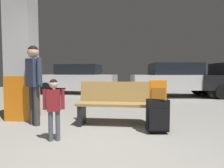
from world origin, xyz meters
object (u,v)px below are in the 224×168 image
Objects in this scene: bench at (117,103)px; child at (54,103)px; parked_car_near at (177,79)px; structural_pillar at (22,56)px; suitcase at (158,115)px; backpack_bright at (158,90)px; adult at (34,76)px; parked_car_far at (77,78)px.

child reaches higher than bench.
parked_car_near reaches higher than child.
structural_pillar reaches higher than parked_car_near.
bench is at bearing 144.66° from suitcase.
structural_pillar is at bearing 162.65° from backpack_bright.
adult reaches higher than child.
suitcase is (2.95, -0.92, -1.14)m from structural_pillar.
bench is 5.51m from parked_car_near.
bench is at bearing -69.22° from parked_car_far.
child is 7.06m from parked_car_far.
backpack_bright is at bearing -155.93° from suitcase.
backpack_bright is at bearing -108.76° from parked_car_near.
adult is at bearing -44.79° from structural_pillar.
adult is 6.56m from parked_car_near.
parked_car_near reaches higher than suitcase.
structural_pillar is at bearing -89.52° from parked_car_far.
backpack_bright is 0.35× the size of child.
structural_pillar is 4.88× the size of suitcase.
parked_car_near reaches higher than bench.
suitcase is at bearing -9.53° from adult.
bench is 4.78× the size of backpack_bright.
parked_car_near is (4.82, -1.07, 0.00)m from parked_car_far.
parked_car_far is 4.94m from parked_car_near.
structural_pillar reaches higher than adult.
structural_pillar is 3.29m from suitcase.
suitcase is 2.56m from adult.
backpack_bright reaches higher than bench.
child is (-1.70, -0.47, -0.17)m from backpack_bright.
suitcase is at bearing -65.13° from parked_car_far.
structural_pillar is at bearing 135.21° from adult.
child is at bearing -133.61° from bench.
child is at bearing -50.22° from adult.
adult is (-2.43, 0.41, 0.68)m from suitcase.
structural_pillar is at bearing 131.89° from child.
parked_car_far reaches higher than child.
bench reaches higher than suitcase.
backpack_bright is at bearing 15.60° from child.
backpack_bright reaches higher than suitcase.
parked_car_far is (-1.30, 6.93, 0.20)m from child.
backpack_bright is at bearing -35.40° from bench.
bench is 2.69× the size of suitcase.
parked_car_near reaches higher than backpack_bright.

